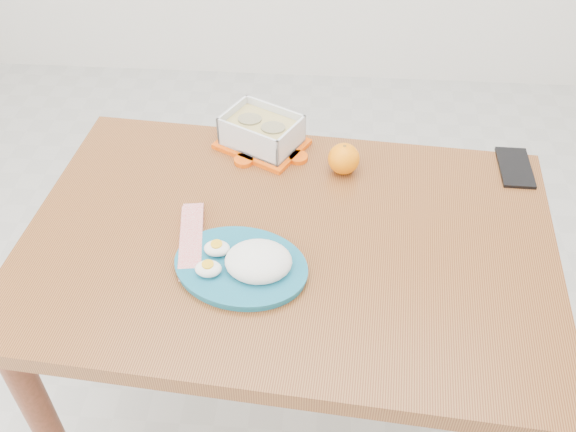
# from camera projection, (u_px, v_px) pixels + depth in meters

# --- Properties ---
(ground) EXTENTS (3.50, 3.50, 0.00)m
(ground) POSITION_uv_depth(u_px,v_px,m) (287.00, 372.00, 1.95)
(ground) COLOR #B7B7B2
(ground) RESTS_ON ground
(dining_table) EXTENTS (1.14, 0.81, 0.75)m
(dining_table) POSITION_uv_depth(u_px,v_px,m) (288.00, 274.00, 1.39)
(dining_table) COLOR brown
(dining_table) RESTS_ON ground
(food_container) EXTENTS (0.24, 0.22, 0.08)m
(food_container) POSITION_uv_depth(u_px,v_px,m) (262.00, 132.00, 1.52)
(food_container) COLOR #EE5107
(food_container) RESTS_ON dining_table
(orange_fruit) EXTENTS (0.07, 0.07, 0.07)m
(orange_fruit) POSITION_uv_depth(u_px,v_px,m) (344.00, 159.00, 1.45)
(orange_fruit) COLOR orange
(orange_fruit) RESTS_ON dining_table
(rice_plate) EXTENTS (0.31, 0.31, 0.07)m
(rice_plate) POSITION_uv_depth(u_px,v_px,m) (246.00, 263.00, 1.23)
(rice_plate) COLOR #17647F
(rice_plate) RESTS_ON dining_table
(candy_bar) EXTENTS (0.07, 0.19, 0.02)m
(candy_bar) POSITION_uv_depth(u_px,v_px,m) (191.00, 238.00, 1.30)
(candy_bar) COLOR red
(candy_bar) RESTS_ON dining_table
(smartphone) EXTENTS (0.07, 0.14, 0.01)m
(smartphone) POSITION_uv_depth(u_px,v_px,m) (515.00, 167.00, 1.48)
(smartphone) COLOR black
(smartphone) RESTS_ON dining_table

